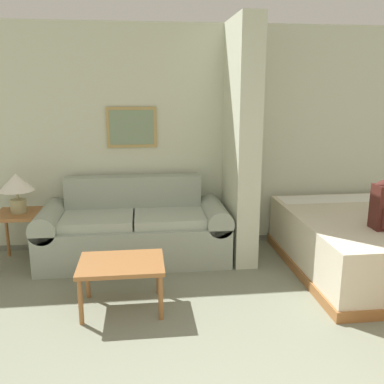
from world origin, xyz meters
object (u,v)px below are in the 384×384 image
Objects in this scene: couch at (134,230)px; bed at (374,242)px; table_lamp at (16,185)px; coffee_table at (121,267)px.

couch is 1.06× the size of bed.
table_lamp is at bearing 170.65° from bed.
table_lamp is at bearing 134.75° from coffee_table.
couch is at bearing 166.48° from bed.
coffee_table is 2.66m from bed.
couch reaches higher than coffee_table.
coffee_table is at bearing -45.25° from table_lamp.
table_lamp is (-1.13, 1.14, 0.50)m from coffee_table.
coffee_table is 1.68m from table_lamp.
table_lamp is at bearing 179.46° from couch.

